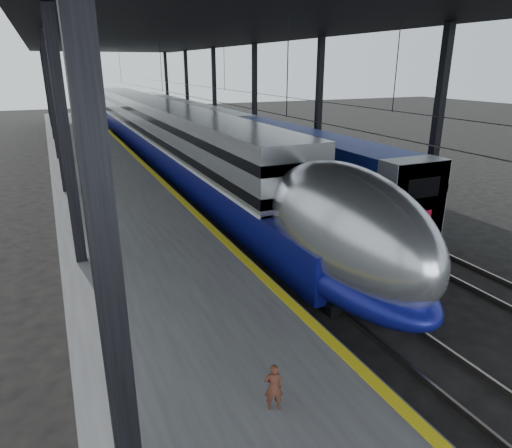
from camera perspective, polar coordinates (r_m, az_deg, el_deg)
ground at (r=14.22m, az=5.66°, el=-11.75°), size 160.00×160.00×0.00m
platform at (r=31.37m, az=-18.72°, el=5.68°), size 6.00×80.00×1.00m
yellow_strip at (r=31.63m, az=-13.76°, el=7.19°), size 0.30×80.00×0.01m
rails at (r=33.13m, az=-4.74°, el=6.56°), size 6.52×80.00×0.16m
canopy at (r=31.62m, az=-10.02°, el=22.24°), size 18.00×75.00×9.47m
tgv_train at (r=40.12m, az=-12.42°, el=11.39°), size 3.20×65.20×4.58m
second_train at (r=42.99m, az=-6.23°, el=11.88°), size 2.72×56.05×3.74m
child at (r=9.23m, az=2.20°, el=-19.69°), size 0.42×0.35×1.00m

